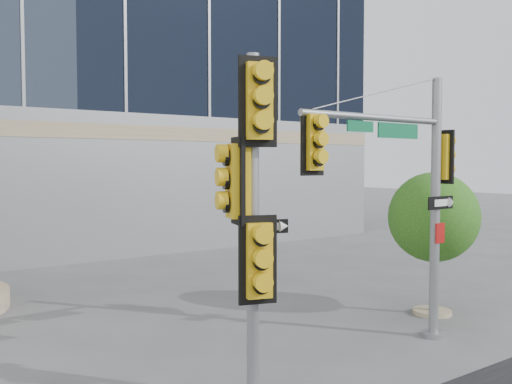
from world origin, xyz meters
TOP-DOWN VIEW (x-y plane):
  - ground at (0.00, 0.00)m, footprint 120.00×120.00m
  - main_signal_pole at (2.16, -0.23)m, footprint 4.53×0.55m
  - secondary_signal_pole at (-2.22, -0.68)m, footprint 0.98×0.92m
  - street_tree at (4.87, 1.05)m, footprint 2.38×2.33m

SIDE VIEW (x-z plane):
  - ground at x=0.00m, z-range 0.00..0.00m
  - street_tree at x=4.87m, z-range 0.59..4.30m
  - secondary_signal_pole at x=-2.22m, z-range 0.50..6.22m
  - main_signal_pole at x=2.16m, z-range 0.70..6.53m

